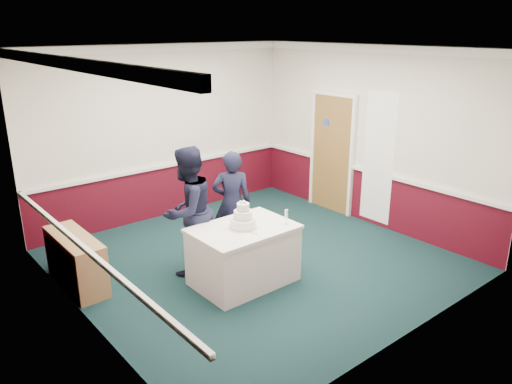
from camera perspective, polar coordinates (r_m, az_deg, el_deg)
ground at (r=7.39m, az=-0.04°, el=-7.80°), size 5.00×5.00×0.00m
room_shell at (r=7.28m, az=-2.65°, el=8.11°), size 5.00×5.00×3.00m
sideboard at (r=6.99m, az=-19.85°, el=-7.42°), size 0.41×1.20×0.70m
cake_table at (r=6.64m, az=-1.44°, el=-7.15°), size 1.32×0.92×0.79m
wedding_cake at (r=6.44m, az=-1.48°, el=-3.14°), size 0.35×0.35×0.36m
cake_knife at (r=6.32m, az=-0.56°, el=-4.63°), size 0.02×0.22×0.00m
champagne_flute at (r=6.54m, az=3.49°, el=-2.58°), size 0.05×0.05×0.21m
person_man at (r=6.82m, az=-7.81°, el=-2.17°), size 1.04×0.92×1.78m
person_woman at (r=7.35m, az=-2.78°, el=-1.28°), size 0.69×0.63×1.58m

